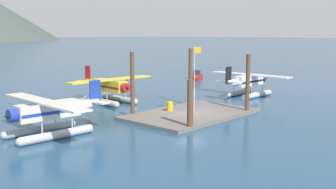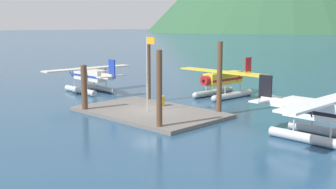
{
  "view_description": "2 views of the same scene",
  "coord_description": "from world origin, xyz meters",
  "views": [
    {
      "loc": [
        -28.19,
        -23.03,
        7.59
      ],
      "look_at": [
        0.56,
        3.39,
        1.58
      ],
      "focal_mm": 42.84,
      "sensor_mm": 36.0,
      "label": 1
    },
    {
      "loc": [
        24.42,
        -22.72,
        7.23
      ],
      "look_at": [
        -0.33,
        2.53,
        1.29
      ],
      "focal_mm": 43.99,
      "sensor_mm": 36.0,
      "label": 2
    }
  ],
  "objects": [
    {
      "name": "boat_red_open_east",
      "position": [
        24.18,
        18.5,
        0.49
      ],
      "size": [
        4.39,
        3.42,
        1.5
      ],
      "color": "#B2231E",
      "rests_on": "ground"
    },
    {
      "name": "piling_far_right",
      "position": [
        4.37,
        3.67,
        3.0
      ],
      "size": [
        0.42,
        0.42,
        5.99
      ],
      "primitive_type": "cylinder",
      "color": "brown",
      "rests_on": "ground"
    },
    {
      "name": "fuel_drum",
      "position": [
        -0.67,
        2.03,
        0.74
      ],
      "size": [
        0.62,
        0.62,
        0.88
      ],
      "color": "gold",
      "rests_on": "dock_platform"
    },
    {
      "name": "ground_plane",
      "position": [
        0.0,
        0.0,
        0.0
      ],
      "size": [
        1200.0,
        1200.0,
        0.0
      ],
      "primitive_type": "plane",
      "color": "navy"
    },
    {
      "name": "piling_far_left",
      "position": [
        -3.95,
        3.61,
        2.95
      ],
      "size": [
        0.38,
        0.38,
        5.91
      ],
      "primitive_type": "cylinder",
      "color": "brown",
      "rests_on": "ground"
    },
    {
      "name": "piling_near_right",
      "position": [
        4.48,
        -3.23,
        2.8
      ],
      "size": [
        0.41,
        0.41,
        5.61
      ],
      "primitive_type": "cylinder",
      "color": "brown",
      "rests_on": "ground"
    },
    {
      "name": "piling_near_left",
      "position": [
        -4.28,
        -3.42,
        2.01
      ],
      "size": [
        0.5,
        0.5,
        4.01
      ],
      "primitive_type": "cylinder",
      "color": "brown",
      "rests_on": "ground"
    },
    {
      "name": "seaplane_white_stbd_fwd",
      "position": [
        13.62,
        2.21,
        1.58
      ],
      "size": [
        7.98,
        10.43,
        3.84
      ],
      "color": "#B7BABF",
      "rests_on": "ground"
    },
    {
      "name": "flagpole",
      "position": [
        0.2,
        -0.31,
        4.15
      ],
      "size": [
        0.95,
        0.1,
        6.2
      ],
      "color": "silver",
      "rests_on": "dock_platform"
    },
    {
      "name": "seaplane_yellow_bow_centre",
      "position": [
        -0.66,
        10.89,
        1.58
      ],
      "size": [
        10.45,
        7.98,
        3.84
      ],
      "color": "#B7BABF",
      "rests_on": "ground"
    },
    {
      "name": "dock_platform",
      "position": [
        0.0,
        0.0,
        0.15
      ],
      "size": [
        12.15,
        7.49,
        0.3
      ],
      "primitive_type": "cube",
      "color": "#66605B",
      "rests_on": "ground"
    },
    {
      "name": "seaplane_cream_port_fwd",
      "position": [
        -12.84,
        3.11,
        1.58
      ],
      "size": [
        7.98,
        10.46,
        3.84
      ],
      "color": "#B7BABF",
      "rests_on": "ground"
    }
  ]
}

